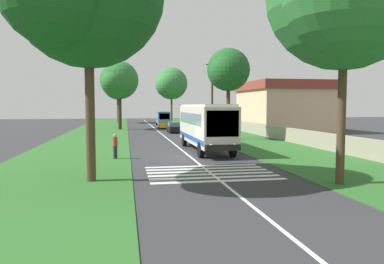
{
  "coord_description": "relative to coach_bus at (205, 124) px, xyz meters",
  "views": [
    {
      "loc": [
        -25.45,
        4.48,
        3.65
      ],
      "look_at": [
        2.76,
        -0.54,
        1.6
      ],
      "focal_mm": 34.87,
      "sensor_mm": 36.0,
      "label": 1
    }
  ],
  "objects": [
    {
      "name": "roadside_tree_left_1",
      "position": [
        49.03,
        7.97,
        5.51
      ],
      "size": [
        7.43,
        6.06,
        10.83
      ],
      "color": "brown",
      "rests_on": "grass_verge_left"
    },
    {
      "name": "roadside_tree_left_2",
      "position": [
        27.99,
        7.28,
        5.1
      ],
      "size": [
        6.83,
        5.71,
        10.24
      ],
      "color": "#3D2D1E",
      "rests_on": "grass_verge_left"
    },
    {
      "name": "grass_verge_right",
      "position": [
        11.21,
        -6.4,
        -2.13
      ],
      "size": [
        120.0,
        8.0,
        0.04
      ],
      "primitive_type": "cube",
      "color": "#2D6628",
      "rests_on": "ground"
    },
    {
      "name": "centre_line",
      "position": [
        11.21,
        1.8,
        -2.14
      ],
      "size": [
        110.0,
        0.16,
        0.01
      ],
      "primitive_type": "cube",
      "color": "silver",
      "rests_on": "ground"
    },
    {
      "name": "coach_bus",
      "position": [
        0.0,
        0.0,
        0.0
      ],
      "size": [
        11.16,
        2.62,
        3.73
      ],
      "color": "silver",
      "rests_on": "ground"
    },
    {
      "name": "trailing_car_1",
      "position": [
        29.88,
        0.26,
        -1.48
      ],
      "size": [
        4.3,
        1.78,
        1.43
      ],
      "color": "gold",
      "rests_on": "ground"
    },
    {
      "name": "grass_verge_left",
      "position": [
        11.21,
        10.0,
        -2.13
      ],
      "size": [
        120.0,
        8.0,
        0.04
      ],
      "primitive_type": "cube",
      "color": "#2D6628",
      "rests_on": "ground"
    },
    {
      "name": "trailing_car_0",
      "position": [
        20.16,
        -0.15,
        -1.48
      ],
      "size": [
        4.3,
        1.78,
        1.43
      ],
      "color": "black",
      "rests_on": "ground"
    },
    {
      "name": "pedestrian",
      "position": [
        -3.58,
        7.01,
        -1.24
      ],
      "size": [
        0.34,
        0.34,
        1.69
      ],
      "color": "#26262D",
      "rests_on": "grass_verge_left"
    },
    {
      "name": "roadside_wall",
      "position": [
        16.21,
        -9.8,
        -1.42
      ],
      "size": [
        70.0,
        0.4,
        1.37
      ],
      "primitive_type": "cube",
      "color": "#9E937F",
      "rests_on": "grass_verge_right"
    },
    {
      "name": "ground",
      "position": [
        -3.79,
        1.8,
        -2.15
      ],
      "size": [
        160.0,
        160.0,
        0.0
      ],
      "primitive_type": "plane",
      "color": "#333335"
    },
    {
      "name": "roadside_tree_right_2",
      "position": [
        8.87,
        -4.23,
        5.08
      ],
      "size": [
        5.62,
        4.58,
        9.6
      ],
      "color": "#4C3826",
      "rests_on": "grass_verge_right"
    },
    {
      "name": "trailing_minibus_0",
      "position": [
        37.89,
        -0.29,
        -0.6
      ],
      "size": [
        6.0,
        2.14,
        2.53
      ],
      "color": "teal",
      "rests_on": "ground"
    },
    {
      "name": "roadside_tree_right_1",
      "position": [
        57.54,
        -4.04,
        6.39
      ],
      "size": [
        8.98,
        7.64,
        12.46
      ],
      "color": "#4C3826",
      "rests_on": "grass_verge_right"
    },
    {
      "name": "roadside_building",
      "position": [
        19.56,
        -15.3,
        1.33
      ],
      "size": [
        13.02,
        10.39,
        6.84
      ],
      "color": "beige",
      "rests_on": "ground"
    },
    {
      "name": "zebra_crossing",
      "position": [
        -9.71,
        1.8,
        -2.14
      ],
      "size": [
        4.95,
        6.8,
        0.01
      ],
      "color": "silver",
      "rests_on": "ground"
    },
    {
      "name": "utility_pole",
      "position": [
        11.33,
        -3.21,
        2.39
      ],
      "size": [
        0.24,
        1.4,
        8.7
      ],
      "color": "#473828",
      "rests_on": "grass_verge_right"
    }
  ]
}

